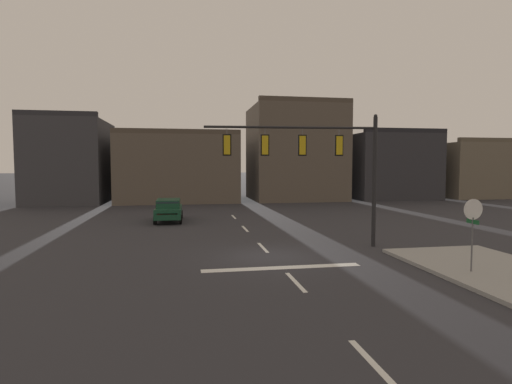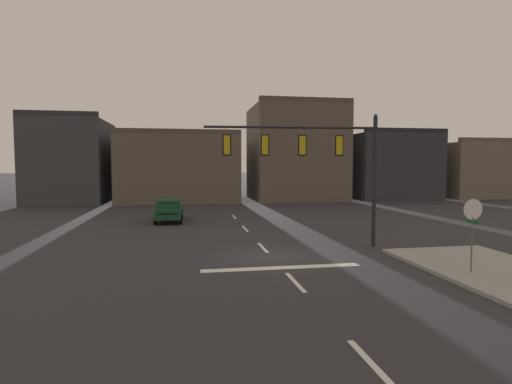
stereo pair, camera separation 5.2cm
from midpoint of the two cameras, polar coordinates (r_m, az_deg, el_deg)
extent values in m
plane|color=#2B2B30|center=(18.31, 2.09, -9.04)|extent=(400.00, 400.00, 0.00)
cube|color=gray|center=(18.18, 30.31, -9.41)|extent=(5.00, 8.00, 0.15)
cube|color=silver|center=(16.41, 3.58, -10.54)|extent=(6.40, 0.50, 0.01)
cube|color=silver|center=(9.28, 16.22, -22.34)|extent=(0.16, 2.40, 0.01)
cube|color=silver|center=(14.54, 5.48, -12.44)|extent=(0.16, 2.40, 0.01)
cube|color=silver|center=(20.22, 0.90, -7.79)|extent=(0.16, 2.40, 0.01)
cube|color=silver|center=(26.04, -1.61, -5.17)|extent=(0.16, 2.40, 0.01)
cube|color=silver|center=(31.93, -3.18, -3.51)|extent=(0.16, 2.40, 0.01)
cylinder|color=black|center=(20.99, 16.20, 1.32)|extent=(0.20, 0.20, 6.42)
cylinder|color=black|center=(19.92, 4.88, 9.02)|extent=(8.37, 0.84, 0.12)
sphere|color=black|center=(21.11, 16.37, 10.20)|extent=(0.18, 0.18, 0.18)
cylinder|color=#56565B|center=(20.44, 11.51, 8.17)|extent=(0.03, 0.03, 0.35)
cube|color=gold|center=(20.40, 11.49, 6.41)|extent=(0.32, 0.27, 0.90)
sphere|color=red|center=(20.54, 11.39, 7.18)|extent=(0.20, 0.20, 0.20)
sphere|color=#2D2314|center=(20.53, 11.38, 6.40)|extent=(0.20, 0.20, 0.20)
sphere|color=black|center=(20.51, 11.37, 5.62)|extent=(0.20, 0.20, 0.20)
cube|color=black|center=(20.38, 11.50, 6.42)|extent=(0.42, 0.07, 1.02)
cylinder|color=#56565B|center=(20.00, 6.44, 8.31)|extent=(0.03, 0.03, 0.35)
cube|color=gold|center=(19.96, 6.43, 6.53)|extent=(0.32, 0.27, 0.90)
sphere|color=red|center=(20.10, 6.36, 7.31)|extent=(0.20, 0.20, 0.20)
sphere|color=#2D2314|center=(20.09, 6.35, 6.51)|extent=(0.20, 0.20, 0.20)
sphere|color=black|center=(20.08, 6.35, 5.71)|extent=(0.20, 0.20, 0.20)
cube|color=black|center=(19.94, 6.44, 6.53)|extent=(0.42, 0.07, 1.02)
cylinder|color=#56565B|center=(19.72, 1.18, 8.40)|extent=(0.03, 0.03, 0.35)
cube|color=gold|center=(19.68, 1.18, 6.59)|extent=(0.32, 0.27, 0.90)
sphere|color=red|center=(19.83, 1.14, 7.38)|extent=(0.20, 0.20, 0.20)
sphere|color=#2D2314|center=(19.81, 1.14, 6.57)|extent=(0.20, 0.20, 0.20)
sphere|color=black|center=(19.80, 1.14, 5.76)|extent=(0.20, 0.20, 0.20)
cube|color=black|center=(19.66, 1.19, 6.59)|extent=(0.42, 0.07, 1.02)
cylinder|color=#56565B|center=(19.61, -4.18, 8.42)|extent=(0.03, 0.03, 0.35)
cube|color=gold|center=(19.57, -4.17, 6.59)|extent=(0.32, 0.27, 0.90)
sphere|color=red|center=(19.71, -4.18, 7.39)|extent=(0.20, 0.20, 0.20)
sphere|color=#2D2314|center=(19.70, -4.18, 6.58)|extent=(0.20, 0.20, 0.20)
sphere|color=black|center=(19.69, -4.17, 5.76)|extent=(0.20, 0.20, 0.20)
cube|color=black|center=(19.55, -4.17, 6.60)|extent=(0.42, 0.07, 1.02)
cylinder|color=#56565B|center=(17.02, 27.95, -6.77)|extent=(0.06, 0.06, 2.15)
cylinder|color=white|center=(16.83, 28.10, -2.16)|extent=(0.76, 0.03, 0.76)
cylinder|color=#B21414|center=(16.84, 28.07, -2.16)|extent=(0.68, 0.03, 0.68)
cube|color=#19592D|center=(16.88, 28.05, -3.68)|extent=(0.02, 0.64, 0.16)
cube|color=#143D28|center=(30.05, -12.19, -2.71)|extent=(1.85, 4.42, 0.70)
cube|color=#143D28|center=(29.84, -12.22, -1.54)|extent=(1.63, 2.48, 0.56)
cube|color=#2D3842|center=(30.60, -12.15, -1.45)|extent=(1.52, 0.27, 0.47)
cube|color=#2D3842|center=(28.68, -12.34, -1.80)|extent=(1.52, 0.24, 0.46)
cylinder|color=black|center=(31.59, -13.59, -3.11)|extent=(0.23, 0.64, 0.64)
cylinder|color=black|center=(31.51, -10.50, -3.09)|extent=(0.23, 0.64, 0.64)
cylinder|color=black|center=(28.72, -14.02, -3.80)|extent=(0.23, 0.64, 0.64)
cylinder|color=black|center=(28.63, -10.62, -3.78)|extent=(0.23, 0.64, 0.64)
sphere|color=silver|center=(32.25, -13.02, -2.19)|extent=(0.16, 0.16, 0.16)
sphere|color=silver|center=(32.19, -10.97, -2.18)|extent=(0.16, 0.16, 0.16)
cube|color=maroon|center=(27.88, -12.42, -3.05)|extent=(1.37, 0.06, 0.12)
cube|color=#38383D|center=(48.71, -24.54, 3.86)|extent=(7.62, 10.14, 8.80)
cube|color=#2B2B30|center=(44.39, -26.27, 9.86)|extent=(7.62, 0.60, 0.50)
cube|color=brown|center=(48.28, -10.85, 3.21)|extent=(12.99, 12.35, 7.23)
cube|color=#493F35|center=(42.54, -11.03, 8.35)|extent=(12.99, 0.60, 0.50)
cube|color=brown|center=(48.57, 5.47, 5.37)|extent=(10.38, 9.41, 10.80)
cube|color=#493F35|center=(44.87, 7.06, 12.74)|extent=(10.38, 0.60, 0.50)
cube|color=#2D2D33|center=(54.53, 16.84, 3.42)|extent=(9.91, 13.15, 7.70)
cube|color=black|center=(49.16, 20.26, 8.11)|extent=(9.91, 0.60, 0.50)
cube|color=#665B4C|center=(60.13, 28.90, 2.68)|extent=(12.87, 9.44, 6.74)
cube|color=brown|center=(56.83, 31.83, 6.20)|extent=(12.87, 0.60, 0.50)
camera|label=1|loc=(0.03, -90.07, 0.00)|focal=28.51mm
camera|label=2|loc=(0.03, 89.93, 0.00)|focal=28.51mm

